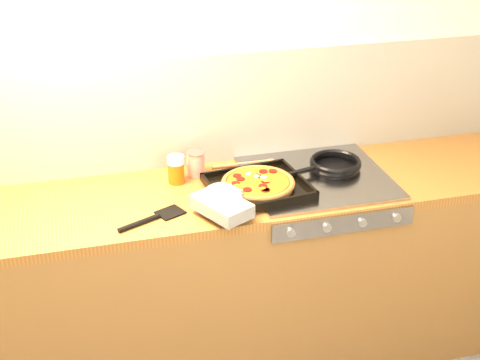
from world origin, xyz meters
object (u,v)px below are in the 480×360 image
object	(u,v)px
pizza_on_tray	(247,189)
juice_glass	(176,169)
frying_pan	(334,165)
tomato_can	(196,164)

from	to	relation	value
pizza_on_tray	juice_glass	bearing A→B (deg)	139.43
pizza_on_tray	frying_pan	bearing A→B (deg)	17.81
pizza_on_tray	tomato_can	size ratio (longest dim) A/B	4.68
tomato_can	juice_glass	xyz separation A→B (m)	(-0.09, -0.05, 0.01)
tomato_can	pizza_on_tray	bearing A→B (deg)	-58.57
frying_pan	tomato_can	world-z (taller)	tomato_can
frying_pan	juice_glass	xyz separation A→B (m)	(-0.69, 0.08, 0.03)
pizza_on_tray	frying_pan	distance (m)	0.46
frying_pan	juice_glass	size ratio (longest dim) A/B	3.26
frying_pan	tomato_can	size ratio (longest dim) A/B	3.54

